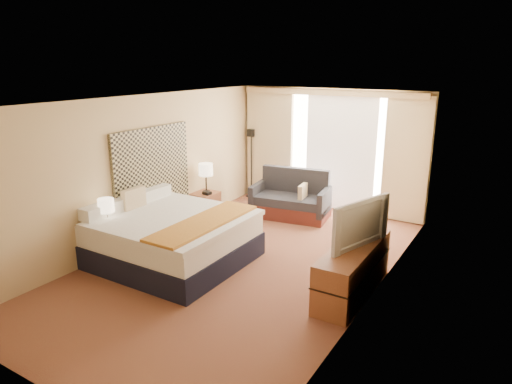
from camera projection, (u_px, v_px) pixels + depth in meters
The scene contains 21 objects.
floor at pixel (243, 263), 7.37m from camera, with size 4.20×7.00×0.02m, color #4F1618.
ceiling at pixel (242, 100), 6.65m from camera, with size 4.20×7.00×0.02m, color white.
wall_back at pixel (330, 150), 9.88m from camera, with size 4.20×0.02×2.60m, color tan.
wall_front at pixel (33, 273), 4.14m from camera, with size 4.20×0.02×2.60m, color tan.
wall_left at pixel (143, 170), 8.06m from camera, with size 0.02×7.00×2.60m, color tan.
wall_right at pixel (377, 208), 5.96m from camera, with size 0.02×7.00×2.60m, color tan.
headboard at pixel (153, 169), 8.21m from camera, with size 0.06×1.85×1.50m, color black.
nightstand_left at pixel (111, 246), 7.37m from camera, with size 0.45×0.52×0.55m, color #975A37.
nightstand_right at pixel (205, 205), 9.42m from camera, with size 0.45×0.52×0.55m, color #975A37.
media_dresser at pixel (353, 270), 6.36m from camera, with size 0.50×1.80×0.70m, color #975A37.
window at pixel (341, 150), 9.72m from camera, with size 2.30×0.02×2.30m, color white.
curtains at pixel (328, 145), 9.76m from camera, with size 4.12×0.19×2.56m.
bed at pixel (171, 237), 7.37m from camera, with size 2.29×2.09×1.11m.
loveseat at pixel (291, 201), 9.53m from camera, with size 1.68×1.07×0.98m.
floor_lamp at pixel (251, 149), 10.71m from camera, with size 0.21×0.21×1.62m.
desk_chair at pixel (362, 254), 6.72m from camera, with size 0.45×0.45×0.93m.
lamp_left at pixel (106, 206), 7.15m from camera, with size 0.25×0.25×0.53m.
lamp_right at pixel (206, 170), 9.24m from camera, with size 0.29×0.29×0.60m.
tissue_box at pixel (108, 230), 7.13m from camera, with size 0.11×0.11×0.10m, color #89A4D4.
telephone at pixel (207, 193), 9.21m from camera, with size 0.16×0.12×0.06m, color black.
television at pixel (355, 221), 6.26m from camera, with size 1.15×0.15×0.66m, color black.
Camera 1 is at (3.69, -5.66, 3.15)m, focal length 32.00 mm.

